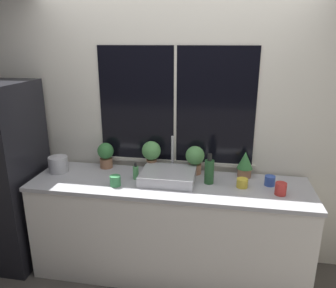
% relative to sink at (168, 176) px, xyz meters
% --- Properties ---
extents(wall_back, '(8.00, 0.09, 2.70)m').
position_rel_sink_xyz_m(wall_back, '(0.01, 0.34, 0.40)').
color(wall_back, silver).
rests_on(wall_back, ground_plane).
extents(wall_left, '(0.06, 7.00, 2.70)m').
position_rel_sink_xyz_m(wall_left, '(-2.25, 1.14, 0.40)').
color(wall_left, silver).
rests_on(wall_left, ground_plane).
extents(counter, '(2.42, 0.66, 0.90)m').
position_rel_sink_xyz_m(counter, '(0.01, -0.04, -0.50)').
color(counter, white).
rests_on(counter, ground_plane).
extents(sink, '(0.47, 0.44, 0.34)m').
position_rel_sink_xyz_m(sink, '(0.00, 0.00, 0.00)').
color(sink, '#ADADB2').
rests_on(sink, counter).
extents(potted_plant_far_left, '(0.15, 0.15, 0.25)m').
position_rel_sink_xyz_m(potted_plant_far_left, '(-0.65, 0.20, 0.09)').
color(potted_plant_far_left, '#9E6B4C').
rests_on(potted_plant_far_left, counter).
extents(potted_plant_center_left, '(0.18, 0.18, 0.29)m').
position_rel_sink_xyz_m(potted_plant_center_left, '(-0.20, 0.20, 0.13)').
color(potted_plant_center_left, '#9E6B4C').
rests_on(potted_plant_center_left, counter).
extents(potted_plant_center_right, '(0.17, 0.17, 0.26)m').
position_rel_sink_xyz_m(potted_plant_center_right, '(0.21, 0.20, 0.10)').
color(potted_plant_center_right, '#9E6B4C').
rests_on(potted_plant_center_right, counter).
extents(potted_plant_far_right, '(0.14, 0.14, 0.23)m').
position_rel_sink_xyz_m(potted_plant_far_right, '(0.66, 0.20, 0.08)').
color(potted_plant_far_right, '#9E6B4C').
rests_on(potted_plant_far_right, counter).
extents(soap_bottle, '(0.05, 0.05, 0.15)m').
position_rel_sink_xyz_m(soap_bottle, '(-0.29, -0.01, 0.02)').
color(soap_bottle, '#519E5B').
rests_on(soap_bottle, counter).
extents(bottle_tall, '(0.08, 0.08, 0.27)m').
position_rel_sink_xyz_m(bottle_tall, '(0.35, 0.01, 0.06)').
color(bottle_tall, '#235128').
rests_on(bottle_tall, counter).
extents(mug_red, '(0.09, 0.09, 0.10)m').
position_rel_sink_xyz_m(mug_red, '(0.93, -0.12, 0.00)').
color(mug_red, '#B72D28').
rests_on(mug_red, counter).
extents(mug_yellow, '(0.09, 0.09, 0.08)m').
position_rel_sink_xyz_m(mug_yellow, '(0.63, -0.03, -0.01)').
color(mug_yellow, gold).
rests_on(mug_yellow, counter).
extents(mug_green, '(0.09, 0.09, 0.09)m').
position_rel_sink_xyz_m(mug_green, '(-0.42, -0.19, -0.00)').
color(mug_green, '#38844C').
rests_on(mug_green, counter).
extents(mug_blue, '(0.09, 0.09, 0.08)m').
position_rel_sink_xyz_m(mug_blue, '(0.87, 0.05, -0.00)').
color(mug_blue, '#3351AD').
rests_on(mug_blue, counter).
extents(kettle, '(0.18, 0.18, 0.16)m').
position_rel_sink_xyz_m(kettle, '(-1.05, 0.02, 0.03)').
color(kettle, '#B2B2B7').
rests_on(kettle, counter).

